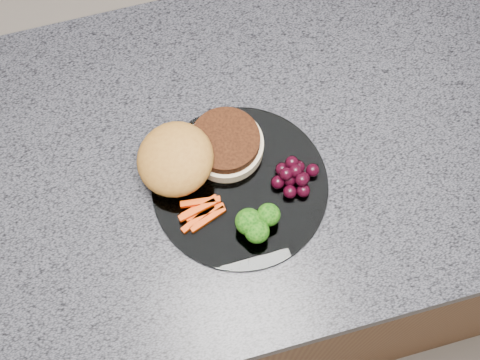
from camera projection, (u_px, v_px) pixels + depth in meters
name	position (u px, v px, depth m)	size (l,w,h in m)	color
island_cabinet	(284.00, 229.00, 1.45)	(1.20, 0.60, 0.86)	brown
countertop	(301.00, 139.00, 1.04)	(1.20, 0.60, 0.04)	#45464F
plate	(240.00, 186.00, 0.98)	(0.26, 0.26, 0.01)	white
burger	(194.00, 155.00, 0.97)	(0.22, 0.16, 0.06)	beige
carrot_sticks	(201.00, 212.00, 0.96)	(0.07, 0.05, 0.02)	#EB3F03
broccoli	(257.00, 223.00, 0.93)	(0.07, 0.05, 0.05)	olive
grape_bunch	(294.00, 176.00, 0.97)	(0.07, 0.06, 0.03)	black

